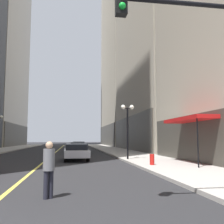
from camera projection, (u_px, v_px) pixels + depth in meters
ground_plane at (57, 151)px, 36.97m from camera, size 200.00×200.00×0.00m
sidewalk_right at (114, 150)px, 38.24m from camera, size 4.50×78.00×0.15m
lane_centre_stripe at (57, 151)px, 36.97m from camera, size 0.16×70.00×0.01m
building_right_far at (129, 52)px, 66.48m from camera, size 11.70×26.00×47.98m
storefront_awning_right at (189, 120)px, 17.07m from camera, size 1.60×5.24×3.12m
car_silver at (76, 151)px, 20.84m from camera, size 2.02×4.69×1.32m
car_green at (77, 147)px, 30.02m from camera, size 1.74×4.45×1.32m
car_grey at (78, 146)px, 38.51m from camera, size 1.91×4.67×1.32m
pedestrian_in_grey_suit at (49, 165)px, 7.58m from camera, size 0.47×0.47×1.65m
traffic_light_near_right at (205, 59)px, 6.56m from camera, size 3.43×0.35×5.65m
street_lamp_right_mid at (127, 120)px, 20.56m from camera, size 1.06×0.36×4.43m
fire_hydrant_right at (152, 161)px, 15.73m from camera, size 0.28×0.28×0.80m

